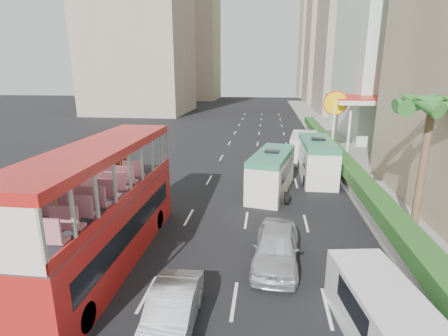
% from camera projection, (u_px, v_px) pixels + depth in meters
% --- Properties ---
extents(ground_plane, '(200.00, 200.00, 0.00)m').
position_uv_depth(ground_plane, '(249.00, 271.00, 14.23)').
color(ground_plane, black).
rests_on(ground_plane, ground).
extents(double_decker_bus, '(2.50, 11.00, 5.06)m').
position_uv_depth(double_decker_bus, '(103.00, 206.00, 14.26)').
color(double_decker_bus, '#B41A16').
rests_on(double_decker_bus, ground).
extents(car_silver_lane_a, '(1.50, 4.08, 1.34)m').
position_uv_depth(car_silver_lane_a, '(172.00, 330.00, 10.95)').
color(car_silver_lane_a, silver).
rests_on(car_silver_lane_a, ground).
extents(car_silver_lane_b, '(2.20, 4.74, 1.57)m').
position_uv_depth(car_silver_lane_b, '(276.00, 263.00, 14.77)').
color(car_silver_lane_b, silver).
rests_on(car_silver_lane_b, ground).
extents(van_asset, '(2.32, 4.48, 1.21)m').
position_uv_depth(van_asset, '(276.00, 169.00, 29.20)').
color(van_asset, silver).
rests_on(van_asset, ground).
extents(minibus_near, '(3.30, 6.47, 2.74)m').
position_uv_depth(minibus_near, '(271.00, 173.00, 23.09)').
color(minibus_near, silver).
rests_on(minibus_near, ground).
extents(minibus_far, '(2.25, 6.62, 2.93)m').
position_uv_depth(minibus_far, '(317.00, 159.00, 26.25)').
color(minibus_far, silver).
rests_on(minibus_far, ground).
extents(panel_van_near, '(2.53, 4.83, 1.84)m').
position_uv_depth(panel_van_near, '(381.00, 316.00, 10.25)').
color(panel_van_near, silver).
rests_on(panel_van_near, ground).
extents(panel_van_far, '(2.97, 5.94, 2.28)m').
position_uv_depth(panel_van_far, '(304.00, 147.00, 32.02)').
color(panel_van_far, silver).
rests_on(panel_van_far, ground).
extents(sidewalk, '(6.00, 120.00, 0.18)m').
position_uv_depth(sidewalk, '(346.00, 147.00, 37.06)').
color(sidewalk, '#99968C').
rests_on(sidewalk, ground).
extents(kerb_wall, '(0.30, 44.00, 1.00)m').
position_uv_depth(kerb_wall, '(340.00, 168.00, 26.71)').
color(kerb_wall, silver).
rests_on(kerb_wall, sidewalk).
extents(hedge, '(1.10, 44.00, 0.70)m').
position_uv_depth(hedge, '(341.00, 158.00, 26.48)').
color(hedge, '#2D6626').
rests_on(hedge, kerb_wall).
extents(palm_tree, '(0.36, 0.36, 6.40)m').
position_uv_depth(palm_tree, '(422.00, 171.00, 16.24)').
color(palm_tree, brown).
rests_on(palm_tree, sidewalk).
extents(shell_station, '(6.50, 8.00, 5.50)m').
position_uv_depth(shell_station, '(363.00, 125.00, 34.32)').
color(shell_station, silver).
rests_on(shell_station, ground).
extents(tower_far_a, '(14.00, 14.00, 44.00)m').
position_uv_depth(tower_far_a, '(338.00, 11.00, 84.79)').
color(tower_far_a, tan).
rests_on(tower_far_a, ground).
extents(tower_far_b, '(14.00, 14.00, 40.00)m').
position_uv_depth(tower_far_b, '(324.00, 30.00, 106.37)').
color(tower_far_b, tan).
rests_on(tower_far_b, ground).
extents(tower_left_b, '(16.00, 16.00, 46.00)m').
position_uv_depth(tower_left_b, '(188.00, 15.00, 96.75)').
color(tower_left_b, tan).
rests_on(tower_left_b, ground).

